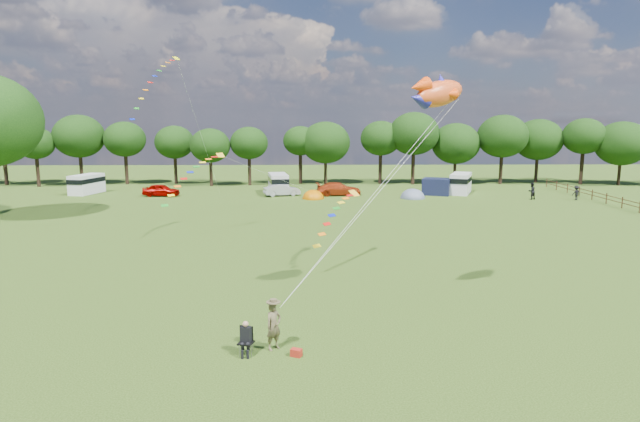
{
  "coord_description": "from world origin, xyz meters",
  "views": [
    {
      "loc": [
        -0.56,
        -21.39,
        8.93
      ],
      "look_at": [
        0.0,
        8.0,
        4.0
      ],
      "focal_mm": 30.0,
      "sensor_mm": 36.0,
      "label": 1
    }
  ],
  "objects_px": {
    "tent_orange": "(313,198)",
    "walker_b": "(576,193)",
    "car_a": "(161,190)",
    "car_b": "(282,190)",
    "car_c": "(339,189)",
    "campervan_a": "(87,183)",
    "campervan_c": "(278,183)",
    "campervan_d": "(461,183)",
    "tent_greyblue": "(413,198)",
    "camp_chair": "(246,334)",
    "kite_flyer": "(274,326)",
    "walker_a": "(532,191)",
    "fish_kite": "(436,93)"
  },
  "relations": [
    {
      "from": "car_a",
      "to": "camp_chair",
      "type": "height_order",
      "value": "car_a"
    },
    {
      "from": "car_c",
      "to": "campervan_c",
      "type": "height_order",
      "value": "campervan_c"
    },
    {
      "from": "campervan_d",
      "to": "kite_flyer",
      "type": "distance_m",
      "value": 50.51
    },
    {
      "from": "campervan_c",
      "to": "walker_a",
      "type": "height_order",
      "value": "campervan_c"
    },
    {
      "from": "walker_a",
      "to": "walker_b",
      "type": "distance_m",
      "value": 4.97
    },
    {
      "from": "walker_a",
      "to": "tent_orange",
      "type": "bearing_deg",
      "value": -26.15
    },
    {
      "from": "kite_flyer",
      "to": "tent_orange",
      "type": "bearing_deg",
      "value": 44.32
    },
    {
      "from": "campervan_d",
      "to": "camp_chair",
      "type": "bearing_deg",
      "value": 177.61
    },
    {
      "from": "car_b",
      "to": "tent_orange",
      "type": "xyz_separation_m",
      "value": [
        3.8,
        -2.41,
        -0.7
      ]
    },
    {
      "from": "kite_flyer",
      "to": "camp_chair",
      "type": "relative_size",
      "value": 1.42
    },
    {
      "from": "campervan_a",
      "to": "campervan_c",
      "type": "bearing_deg",
      "value": -77.96
    },
    {
      "from": "car_a",
      "to": "car_b",
      "type": "xyz_separation_m",
      "value": [
        14.58,
        0.02,
        -0.02
      ]
    },
    {
      "from": "car_a",
      "to": "tent_greyblue",
      "type": "xyz_separation_m",
      "value": [
        30.13,
        -2.26,
        -0.72
      ]
    },
    {
      "from": "car_c",
      "to": "kite_flyer",
      "type": "distance_m",
      "value": 44.97
    },
    {
      "from": "car_c",
      "to": "tent_orange",
      "type": "distance_m",
      "value": 4.2
    },
    {
      "from": "car_b",
      "to": "car_c",
      "type": "bearing_deg",
      "value": -104.79
    },
    {
      "from": "camp_chair",
      "to": "car_b",
      "type": "bearing_deg",
      "value": 107.55
    },
    {
      "from": "campervan_d",
      "to": "car_b",
      "type": "bearing_deg",
      "value": 116.89
    },
    {
      "from": "campervan_a",
      "to": "campervan_c",
      "type": "relative_size",
      "value": 0.98
    },
    {
      "from": "tent_orange",
      "to": "walker_b",
      "type": "distance_m",
      "value": 30.32
    },
    {
      "from": "walker_b",
      "to": "tent_orange",
      "type": "bearing_deg",
      "value": -23.07
    },
    {
      "from": "tent_orange",
      "to": "fish_kite",
      "type": "distance_m",
      "value": 38.66
    },
    {
      "from": "campervan_d",
      "to": "tent_greyblue",
      "type": "bearing_deg",
      "value": 143.22
    },
    {
      "from": "campervan_d",
      "to": "tent_orange",
      "type": "bearing_deg",
      "value": 125.07
    },
    {
      "from": "car_c",
      "to": "campervan_d",
      "type": "bearing_deg",
      "value": -89.93
    },
    {
      "from": "camp_chair",
      "to": "car_c",
      "type": "bearing_deg",
      "value": 98.8
    },
    {
      "from": "car_a",
      "to": "car_c",
      "type": "height_order",
      "value": "car_c"
    },
    {
      "from": "car_b",
      "to": "camp_chair",
      "type": "xyz_separation_m",
      "value": [
        0.92,
        -44.84,
        0.09
      ]
    },
    {
      "from": "car_a",
      "to": "car_c",
      "type": "xyz_separation_m",
      "value": [
        21.51,
        0.3,
        0.05
      ]
    },
    {
      "from": "car_b",
      "to": "walker_b",
      "type": "distance_m",
      "value": 34.31
    },
    {
      "from": "car_c",
      "to": "tent_greyblue",
      "type": "distance_m",
      "value": 9.03
    },
    {
      "from": "tent_greyblue",
      "to": "camp_chair",
      "type": "bearing_deg",
      "value": -108.97
    },
    {
      "from": "campervan_c",
      "to": "walker_b",
      "type": "height_order",
      "value": "campervan_c"
    },
    {
      "from": "car_a",
      "to": "walker_a",
      "type": "bearing_deg",
      "value": -89.91
    },
    {
      "from": "camp_chair",
      "to": "fish_kite",
      "type": "height_order",
      "value": "fish_kite"
    },
    {
      "from": "car_a",
      "to": "fish_kite",
      "type": "distance_m",
      "value": 46.92
    },
    {
      "from": "tent_greyblue",
      "to": "camp_chair",
      "type": "distance_m",
      "value": 45.02
    },
    {
      "from": "car_c",
      "to": "campervan_d",
      "type": "xyz_separation_m",
      "value": [
        15.43,
        1.51,
        0.57
      ]
    },
    {
      "from": "walker_a",
      "to": "walker_b",
      "type": "bearing_deg",
      "value": 149.68
    },
    {
      "from": "campervan_d",
      "to": "fish_kite",
      "type": "bearing_deg",
      "value": -175.39
    },
    {
      "from": "tent_orange",
      "to": "tent_greyblue",
      "type": "relative_size",
      "value": 0.88
    },
    {
      "from": "car_a",
      "to": "campervan_a",
      "type": "height_order",
      "value": "campervan_a"
    },
    {
      "from": "campervan_d",
      "to": "fish_kite",
      "type": "height_order",
      "value": "fish_kite"
    },
    {
      "from": "walker_b",
      "to": "kite_flyer",
      "type": "bearing_deg",
      "value": 31.67
    },
    {
      "from": "campervan_c",
      "to": "tent_greyblue",
      "type": "relative_size",
      "value": 1.65
    },
    {
      "from": "campervan_d",
      "to": "kite_flyer",
      "type": "xyz_separation_m",
      "value": [
        -20.38,
        -46.21,
        -0.39
      ]
    },
    {
      "from": "campervan_d",
      "to": "walker_b",
      "type": "distance_m",
      "value": 13.14
    },
    {
      "from": "car_c",
      "to": "camp_chair",
      "type": "distance_m",
      "value": 45.53
    },
    {
      "from": "car_a",
      "to": "campervan_d",
      "type": "distance_m",
      "value": 36.98
    },
    {
      "from": "tent_greyblue",
      "to": "walker_a",
      "type": "bearing_deg",
      "value": -5.43
    }
  ]
}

